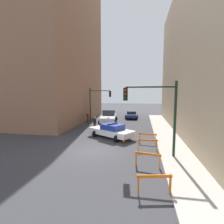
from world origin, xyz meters
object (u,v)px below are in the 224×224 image
Objects in this scene: barrier_back at (147,143)px; traffic_cone at (124,139)px; traffic_light_near at (158,107)px; pedestrian_crossing at (95,123)px; traffic_light_far at (97,100)px; barrier_mid at (148,157)px; parked_car_near at (131,114)px; barrier_corner at (148,136)px; pedestrian_corner at (88,117)px; white_truck at (108,117)px; police_car at (112,131)px; barrier_front at (154,181)px.

traffic_cone is at bearing 136.61° from barrier_back.
traffic_light_near reaches higher than pedestrian_crossing.
barrier_back is (7.44, -12.88, -2.78)m from traffic_light_far.
traffic_light_far is 3.30× the size of barrier_mid.
parked_car_near is 15.21m from barrier_corner.
parked_car_near reaches higher than traffic_cone.
barrier_corner is at bearing 88.48° from barrier_mid.
pedestrian_corner reaches higher than traffic_cone.
traffic_light_far is 3.13× the size of pedestrian_crossing.
pedestrian_corner is 11.08m from traffic_cone.
pedestrian_corner is at bearing 127.29° from barrier_back.
traffic_light_near is 14.54m from white_truck.
traffic_cone is (0.24, -15.16, -0.36)m from parked_car_near.
parked_car_near is (3.10, 5.31, -0.23)m from white_truck.
police_car reaches higher than parked_car_near.
parked_car_near is at bearing 98.92° from traffic_light_near.
traffic_cone is at bearing -103.44° from police_car.
parked_car_near reaches higher than barrier_corner.
traffic_light_near reaches higher than barrier_corner.
barrier_corner is at bearing 99.05° from traffic_light_near.
barrier_corner is at bearing -55.24° from traffic_light_far.
barrier_corner is (0.14, 5.17, 0.00)m from barrier_mid.
pedestrian_corner is (-2.34, 4.55, 0.00)m from pedestrian_crossing.
barrier_corner is at bearing 90.51° from barrier_front.
police_car is at bearing 135.68° from barrier_back.
barrier_back is at bearing 63.65° from pedestrian_corner.
pedestrian_crossing is at bearing -103.61° from white_truck.
police_car is 1.13× the size of parked_car_near.
traffic_light_near is 3.30× the size of barrier_mid.
traffic_cone is (4.00, -4.52, -0.54)m from pedestrian_crossing.
traffic_light_far is 10.66m from police_car.
pedestrian_corner is 18.97m from barrier_front.
traffic_cone is at bearing -90.73° from pedestrian_crossing.
white_truck is 3.55× the size of barrier_mid.
barrier_front is 8.18m from traffic_cone.
traffic_light_near is 6.72m from police_car.
pedestrian_corner is 1.05× the size of barrier_mid.
barrier_back is at bearing -102.15° from police_car.
barrier_front is 2.41× the size of traffic_cone.
traffic_light_far is 7.19m from parked_car_near.
traffic_light_near is at bearing -71.93° from white_truck.
traffic_light_far is at bearing -144.42° from parked_car_near.
parked_car_near is 15.16m from traffic_cone.
pedestrian_crossing reaches higher than police_car.
pedestrian_corner is (-4.93, 7.63, 0.14)m from police_car.
pedestrian_crossing is at bearing 121.96° from barrier_mid.
traffic_light_far is 3.25× the size of barrier_back.
pedestrian_corner is 1.04× the size of barrier_corner.
pedestrian_crossing is at bearing 144.28° from barrier_corner.
police_car is at bearing 59.22° from pedestrian_corner.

